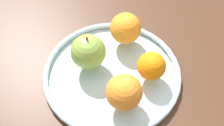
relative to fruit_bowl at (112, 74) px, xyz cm
name	(u,v)px	position (x,y,z in cm)	size (l,w,h in cm)	color
ground_plane	(112,81)	(0.00, 0.00, -2.92)	(163.04, 163.04, 4.00)	#442A1B
fruit_bowl	(112,74)	(0.00, 0.00, 0.00)	(30.55, 30.55, 1.80)	silver
apple	(88,52)	(4.34, 3.58, 4.75)	(7.73, 7.73, 8.53)	#82AA42
orange_front_left	(124,92)	(-7.89, 1.23, 4.54)	(7.32, 7.32, 7.32)	orange
orange_front_right	(151,66)	(-4.39, -7.08, 3.95)	(6.13, 6.13, 6.13)	orange
orange_center	(125,28)	(7.21, -6.94, 4.51)	(7.25, 7.25, 7.25)	orange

